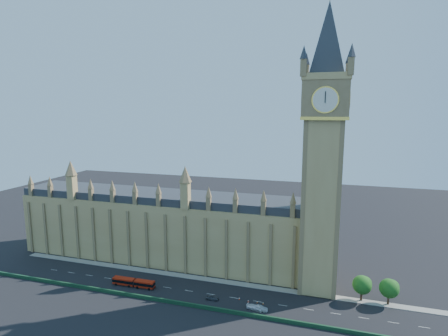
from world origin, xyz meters
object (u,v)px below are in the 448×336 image
(red_bus, at_px, (134,283))
(car_grey, at_px, (212,298))
(car_silver, at_px, (260,308))
(car_white, at_px, (255,307))

(red_bus, xyz_separation_m, car_grey, (29.22, -0.49, -0.72))
(car_silver, bearing_deg, red_bus, 87.55)
(car_silver, relative_size, car_white, 0.87)
(red_bus, xyz_separation_m, car_silver, (45.41, -2.26, -0.67))
(car_grey, bearing_deg, car_silver, -100.50)
(red_bus, height_order, car_grey, red_bus)
(red_bus, distance_m, car_white, 43.65)
(car_silver, distance_m, car_white, 1.82)
(car_silver, bearing_deg, car_grey, 84.17)
(car_grey, bearing_deg, car_white, -101.35)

